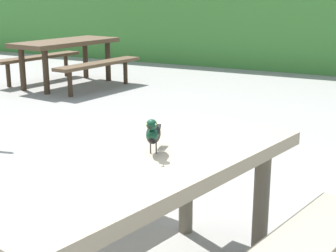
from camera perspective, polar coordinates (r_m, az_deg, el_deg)
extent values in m
cube|color=gray|center=(2.34, -3.07, -4.58)|extent=(1.10, 1.91, 0.07)
cylinder|color=#635B4C|center=(3.14, 2.08, -6.54)|extent=(0.09, 0.09, 0.67)
cylinder|color=#635B4C|center=(2.87, 10.66, -8.92)|extent=(0.09, 0.09, 0.67)
cube|color=gray|center=(2.93, -13.24, -6.87)|extent=(0.61, 1.73, 0.05)
cylinder|color=#635B4C|center=(3.41, -4.43, -7.30)|extent=(0.07, 0.07, 0.39)
ellipsoid|color=black|center=(2.38, -1.69, -0.94)|extent=(0.12, 0.17, 0.09)
ellipsoid|color=#0F3823|center=(2.34, -1.83, -1.06)|extent=(0.08, 0.08, 0.06)
sphere|color=#0F3823|center=(2.31, -1.90, 0.16)|extent=(0.05, 0.05, 0.05)
sphere|color=#EAE08C|center=(2.29, -1.46, 0.19)|extent=(0.01, 0.01, 0.01)
sphere|color=#EAE08C|center=(2.30, -2.42, 0.22)|extent=(0.01, 0.01, 0.01)
cone|color=black|center=(2.27, -2.04, -0.11)|extent=(0.03, 0.03, 0.02)
cube|color=black|center=(2.50, -1.32, -0.48)|extent=(0.07, 0.11, 0.04)
cylinder|color=#47423D|center=(2.39, -1.37, -2.57)|extent=(0.01, 0.01, 0.05)
cylinder|color=#47423D|center=(2.39, -2.03, -2.54)|extent=(0.01, 0.01, 0.05)
cube|color=brown|center=(8.30, -11.66, 9.41)|extent=(0.96, 1.88, 0.07)
cylinder|color=#382B1D|center=(8.66, -6.93, 7.37)|extent=(0.09, 0.09, 0.67)
cylinder|color=#382B1D|center=(9.02, -9.50, 7.59)|extent=(0.09, 0.09, 0.67)
cylinder|color=#382B1D|center=(7.67, -13.89, 6.05)|extent=(0.09, 0.09, 0.67)
cylinder|color=#382B1D|center=(8.08, -16.43, 6.31)|extent=(0.09, 0.09, 0.67)
cube|color=brown|center=(7.84, -7.95, 7.12)|extent=(0.48, 1.73, 0.05)
cylinder|color=#382B1D|center=(8.36, -4.93, 6.18)|extent=(0.07, 0.07, 0.39)
cylinder|color=#382B1D|center=(7.42, -11.22, 4.81)|extent=(0.07, 0.07, 0.39)
cube|color=brown|center=(8.84, -14.75, 7.67)|extent=(0.48, 1.73, 0.05)
cylinder|color=#382B1D|center=(9.30, -11.67, 6.84)|extent=(0.07, 0.07, 0.39)
cylinder|color=#382B1D|center=(8.47, -17.92, 5.62)|extent=(0.07, 0.07, 0.39)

